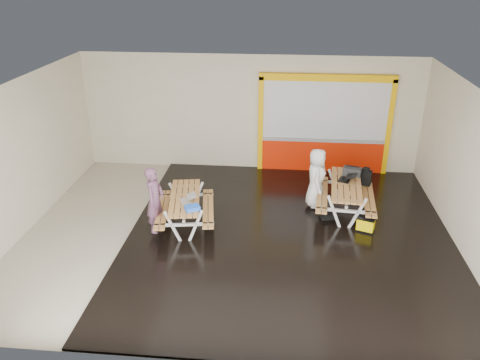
# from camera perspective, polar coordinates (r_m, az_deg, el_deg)

# --- Properties ---
(room) EXTENTS (10.02, 8.02, 3.52)m
(room) POSITION_cam_1_polar(r_m,az_deg,el_deg) (10.56, -0.47, 1.67)
(room) COLOR #B9AF9C
(room) RESTS_ON ground
(deck) EXTENTS (7.50, 7.98, 0.05)m
(deck) POSITION_cam_1_polar(r_m,az_deg,el_deg) (11.30, 5.93, -6.66)
(deck) COLOR black
(deck) RESTS_ON room
(kiosk) EXTENTS (3.88, 0.16, 3.00)m
(kiosk) POSITION_cam_1_polar(r_m,az_deg,el_deg) (14.35, 10.01, 6.30)
(kiosk) COLOR red
(kiosk) RESTS_ON room
(picnic_table_left) EXTENTS (1.63, 2.17, 0.79)m
(picnic_table_left) POSITION_cam_1_polar(r_m,az_deg,el_deg) (11.47, -6.58, -2.83)
(picnic_table_left) COLOR tan
(picnic_table_left) RESTS_ON deck
(picnic_table_right) EXTENTS (1.58, 2.20, 0.84)m
(picnic_table_right) POSITION_cam_1_polar(r_m,az_deg,el_deg) (12.25, 12.54, -1.28)
(picnic_table_right) COLOR tan
(picnic_table_right) RESTS_ON deck
(person_left) EXTENTS (0.47, 0.65, 1.64)m
(person_left) POSITION_cam_1_polar(r_m,az_deg,el_deg) (11.24, -10.14, -2.41)
(person_left) COLOR #6E4561
(person_left) RESTS_ON deck
(person_right) EXTENTS (0.50, 0.76, 1.55)m
(person_right) POSITION_cam_1_polar(r_m,az_deg,el_deg) (12.26, 9.13, 0.26)
(person_right) COLOR white
(person_right) RESTS_ON deck
(laptop_left) EXTENTS (0.46, 0.44, 0.15)m
(laptop_left) POSITION_cam_1_polar(r_m,az_deg,el_deg) (11.16, -6.27, -2.28)
(laptop_left) COLOR silver
(laptop_left) RESTS_ON picnic_table_left
(laptop_right) EXTENTS (0.53, 0.50, 0.18)m
(laptop_right) POSITION_cam_1_polar(r_m,az_deg,el_deg) (12.33, 12.67, 0.20)
(laptop_right) COLOR black
(laptop_right) RESTS_ON picnic_table_right
(blue_pouch) EXTENTS (0.39, 0.35, 0.09)m
(blue_pouch) POSITION_cam_1_polar(r_m,az_deg,el_deg) (10.77, -5.74, -3.33)
(blue_pouch) COLOR blue
(blue_pouch) RESTS_ON picnic_table_left
(toolbox) EXTENTS (0.50, 0.34, 0.27)m
(toolbox) POSITION_cam_1_polar(r_m,az_deg,el_deg) (12.65, 13.26, 1.01)
(toolbox) COLOR black
(toolbox) RESTS_ON picnic_table_right
(backpack) EXTENTS (0.33, 0.28, 0.47)m
(backpack) POSITION_cam_1_polar(r_m,az_deg,el_deg) (12.87, 14.81, 0.41)
(backpack) COLOR black
(backpack) RESTS_ON picnic_table_right
(dark_case) EXTENTS (0.44, 0.37, 0.14)m
(dark_case) POSITION_cam_1_polar(r_m,az_deg,el_deg) (12.11, 10.51, -4.14)
(dark_case) COLOR black
(dark_case) RESTS_ON deck
(fluke_bag) EXTENTS (0.48, 0.40, 0.35)m
(fluke_bag) POSITION_cam_1_polar(r_m,az_deg,el_deg) (11.69, 14.80, -5.16)
(fluke_bag) COLOR black
(fluke_bag) RESTS_ON deck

